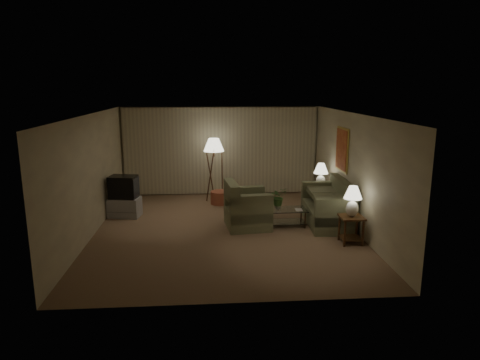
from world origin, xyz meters
The scene contains 16 objects.
ground centered at (0.00, 0.00, 0.00)m, with size 7.00×7.00×0.00m, color brown.
room_shell centered at (0.02, 1.51, 1.75)m, with size 6.04×7.02×2.72m.
sofa centered at (2.50, 0.26, 0.43)m, with size 2.01×1.15×0.85m.
armchair centered at (0.54, 0.16, 0.44)m, with size 1.27×1.22×0.88m.
side_table_near centered at (2.65, -1.09, 0.40)m, with size 0.49×0.49×0.60m.
side_table_far centered at (2.65, 1.51, 0.39)m, with size 0.45×0.38×0.60m.
table_lamp_near centered at (2.65, -1.09, 0.99)m, with size 0.38×0.38×0.66m.
table_lamp_far centered at (2.65, 1.51, 1.00)m, with size 0.39×0.39×0.67m.
coffee_table centered at (1.42, 0.16, 0.28)m, with size 1.07×0.59×0.41m.
tv_cabinet centered at (-2.55, 1.21, 0.25)m, with size 0.86×0.62×0.50m, color #969698.
crt_tv centered at (-2.55, 1.21, 0.79)m, with size 0.74×0.58×0.57m, color black.
floor_lamp centered at (-0.21, 2.70, 0.96)m, with size 0.59×0.59×1.83m.
ottoman centered at (-0.05, 2.25, 0.18)m, with size 0.55×0.55×0.37m, color #A34F37.
vase centered at (1.27, 0.16, 0.49)m, with size 0.15×0.15×0.15m, color silver.
flowers centered at (1.27, 0.16, 0.79)m, with size 0.39×0.34×0.44m, color #487835.
book centered at (1.67, 0.06, 0.42)m, with size 0.16×0.22×0.02m, color olive.
Camera 1 is at (-0.37, -9.58, 3.33)m, focal length 32.00 mm.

